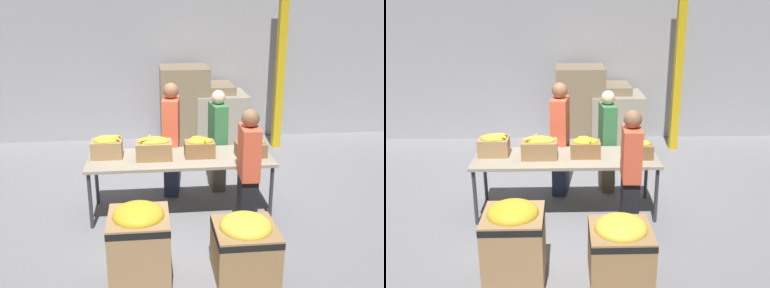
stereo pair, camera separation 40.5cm
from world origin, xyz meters
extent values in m
plane|color=gray|center=(0.00, 0.00, 0.00)|extent=(30.00, 30.00, 0.00)
cube|color=#A8A8AD|center=(0.00, 3.47, 2.00)|extent=(16.00, 0.08, 4.00)
cube|color=#9E937F|center=(0.00, 0.00, 0.79)|extent=(2.49, 0.86, 0.04)
cylinder|color=#38383D|center=(-1.18, -0.37, 0.38)|extent=(0.05, 0.05, 0.77)
cylinder|color=#38383D|center=(1.18, -0.37, 0.38)|extent=(0.05, 0.05, 0.77)
cylinder|color=#38383D|center=(-1.18, 0.37, 0.38)|extent=(0.05, 0.05, 0.77)
cylinder|color=#38383D|center=(1.18, 0.37, 0.38)|extent=(0.05, 0.05, 0.77)
cube|color=tan|center=(-0.98, 0.10, 0.92)|extent=(0.41, 0.30, 0.23)
ellipsoid|color=gold|center=(-0.98, 0.10, 1.05)|extent=(0.35, 0.27, 0.11)
ellipsoid|color=gold|center=(-0.90, 0.06, 1.07)|extent=(0.15, 0.05, 0.04)
ellipsoid|color=gold|center=(-0.87, 0.14, 1.07)|extent=(0.20, 0.08, 0.05)
ellipsoid|color=gold|center=(-0.87, 0.06, 1.08)|extent=(0.19, 0.18, 0.05)
ellipsoid|color=gold|center=(-0.90, 0.13, 1.09)|extent=(0.21, 0.05, 0.04)
cube|color=#A37A4C|center=(-0.35, -0.03, 0.93)|extent=(0.47, 0.31, 0.24)
ellipsoid|color=gold|center=(-0.35, -0.03, 1.05)|extent=(0.43, 0.25, 0.11)
ellipsoid|color=gold|center=(-0.45, -0.10, 1.09)|extent=(0.20, 0.09, 0.04)
ellipsoid|color=gold|center=(-0.30, -0.03, 1.08)|extent=(0.19, 0.14, 0.05)
ellipsoid|color=gold|center=(-0.41, 0.05, 1.09)|extent=(0.08, 0.22, 0.04)
cube|color=olive|center=(0.26, 0.00, 0.91)|extent=(0.40, 0.27, 0.21)
ellipsoid|color=gold|center=(0.26, 0.00, 1.03)|extent=(0.35, 0.25, 0.10)
ellipsoid|color=gold|center=(0.23, 0.06, 1.07)|extent=(0.16, 0.06, 0.04)
ellipsoid|color=gold|center=(0.33, -0.04, 1.06)|extent=(0.07, 0.19, 0.05)
cube|color=olive|center=(0.96, -0.05, 0.90)|extent=(0.41, 0.26, 0.19)
ellipsoid|color=yellow|center=(0.96, -0.05, 1.00)|extent=(0.36, 0.21, 0.11)
ellipsoid|color=yellow|center=(0.94, -0.02, 1.02)|extent=(0.22, 0.07, 0.05)
ellipsoid|color=yellow|center=(0.96, -0.02, 1.03)|extent=(0.20, 0.12, 0.04)
ellipsoid|color=yellow|center=(0.87, -0.09, 1.03)|extent=(0.19, 0.08, 0.04)
cube|color=#6B604C|center=(0.63, 0.74, 0.37)|extent=(0.23, 0.37, 0.74)
cube|color=#387A47|center=(0.63, 0.74, 1.05)|extent=(0.25, 0.44, 0.61)
sphere|color=beige|center=(0.63, 0.74, 1.46)|extent=(0.21, 0.21, 0.21)
cube|color=black|center=(0.78, -0.68, 0.38)|extent=(0.22, 0.38, 0.77)
cube|color=#EA5B3D|center=(0.78, -0.68, 1.08)|extent=(0.24, 0.44, 0.63)
sphere|color=#896042|center=(0.78, -0.68, 1.51)|extent=(0.22, 0.22, 0.22)
cube|color=#2D3856|center=(-0.08, 0.64, 0.40)|extent=(0.26, 0.41, 0.81)
cube|color=#EA5B3D|center=(-0.08, 0.64, 1.14)|extent=(0.29, 0.48, 0.67)
sphere|color=#896042|center=(-0.08, 0.64, 1.59)|extent=(0.23, 0.23, 0.23)
cube|color=tan|center=(-0.54, -1.56, 0.38)|extent=(0.62, 0.62, 0.76)
cube|color=black|center=(-0.54, -1.56, 0.71)|extent=(0.62, 0.62, 0.07)
ellipsoid|color=gold|center=(-0.54, -1.56, 0.77)|extent=(0.52, 0.52, 0.22)
cube|color=#A37A4C|center=(0.56, -1.56, 0.29)|extent=(0.65, 0.65, 0.57)
cube|color=black|center=(0.56, -1.56, 0.52)|extent=(0.65, 0.65, 0.07)
ellipsoid|color=yellow|center=(0.56, -1.56, 0.58)|extent=(0.55, 0.55, 0.23)
cube|color=gold|center=(2.15, 2.64, 2.00)|extent=(0.15, 0.15, 4.00)
cube|color=olive|center=(1.00, 2.72, 0.07)|extent=(1.10, 1.10, 0.13)
cube|color=#A39984|center=(1.00, 2.72, 0.62)|extent=(1.01, 1.01, 0.98)
cube|color=olive|center=(0.82, 2.88, 0.07)|extent=(0.98, 0.98, 0.13)
cube|color=#897556|center=(0.82, 2.88, 0.70)|extent=(0.90, 0.90, 1.14)
cube|color=olive|center=(0.29, 2.74, 0.07)|extent=(1.00, 1.00, 0.13)
cube|color=#897556|center=(0.29, 2.74, 0.88)|extent=(0.92, 0.92, 1.51)
camera|label=1|loc=(-0.40, -5.43, 2.79)|focal=40.00mm
camera|label=2|loc=(0.01, -5.46, 2.79)|focal=40.00mm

